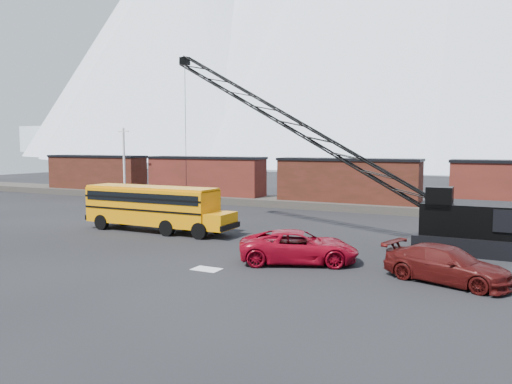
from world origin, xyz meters
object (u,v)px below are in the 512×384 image
maroon_suv (447,265)px  crawler_crane (305,131)px  school_bus (155,206)px  red_pickup (299,247)px

maroon_suv → crawler_crane: size_ratio=0.23×
school_bus → red_pickup: school_bus is taller
red_pickup → maroon_suv: 7.30m
crawler_crane → school_bus: bearing=-158.9°
school_bus → maroon_suv: (19.92, -4.84, -0.99)m
maroon_suv → school_bus: bearing=93.4°
school_bus → maroon_suv: 20.52m
school_bus → crawler_crane: 11.78m
school_bus → crawler_crane: crawler_crane is taller
red_pickup → crawler_crane: bearing=-3.5°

